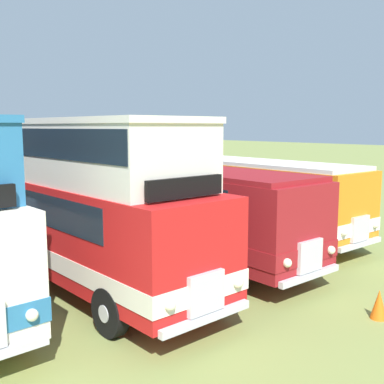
{
  "coord_description": "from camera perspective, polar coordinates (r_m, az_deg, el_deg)",
  "views": [
    {
      "loc": [
        -3.38,
        -12.47,
        4.28
      ],
      "look_at": [
        6.84,
        0.19,
        1.99
      ],
      "focal_mm": 43.38,
      "sensor_mm": 36.0,
      "label": 1
    }
  ],
  "objects": [
    {
      "name": "bus_sixth_in_row",
      "position": [
        18.42,
        6.78,
        0.07
      ],
      "size": [
        2.63,
        9.91,
        2.99
      ],
      "color": "orange",
      "rests_on": "ground"
    },
    {
      "name": "cone_near_end",
      "position": [
        11.48,
        21.99,
        -12.67
      ],
      "size": [
        0.36,
        0.36,
        0.67
      ],
      "primitive_type": "cone",
      "color": "orange",
      "rests_on": "ground"
    },
    {
      "name": "bus_fifth_in_row",
      "position": [
        15.58,
        -2.14,
        -1.31
      ],
      "size": [
        2.76,
        10.98,
        2.99
      ],
      "color": "maroon",
      "rests_on": "ground"
    },
    {
      "name": "bus_fourth_in_row",
      "position": [
        13.6,
        -15.54,
        0.1
      ],
      "size": [
        3.1,
        11.7,
        4.49
      ],
      "color": "red",
      "rests_on": "ground"
    }
  ]
}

